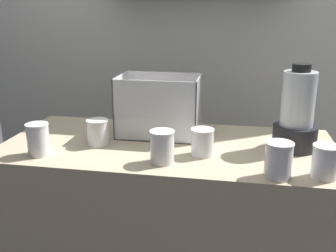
{
  "coord_description": "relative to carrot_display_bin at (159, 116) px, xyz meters",
  "views": [
    {
      "loc": [
        0.27,
        -1.5,
        1.46
      ],
      "look_at": [
        0.0,
        0.0,
        0.98
      ],
      "focal_mm": 40.82,
      "sensor_mm": 36.0,
      "label": 1
    }
  ],
  "objects": [
    {
      "name": "juice_cup_carrot_middle",
      "position": [
        0.08,
        -0.32,
        -0.03
      ],
      "size": [
        0.09,
        0.09,
        0.12
      ],
      "color": "white",
      "rests_on": "counter"
    },
    {
      "name": "juice_cup_pomegranate_rightmost",
      "position": [
        0.64,
        -0.36,
        -0.03
      ],
      "size": [
        0.09,
        0.09,
        0.12
      ],
      "color": "white",
      "rests_on": "counter"
    },
    {
      "name": "blender_pitcher",
      "position": [
        0.58,
        -0.08,
        0.05
      ],
      "size": [
        0.18,
        0.18,
        0.35
      ],
      "color": "black",
      "rests_on": "counter"
    },
    {
      "name": "juice_cup_beet_left",
      "position": [
        -0.22,
        -0.18,
        -0.04
      ],
      "size": [
        0.09,
        0.09,
        0.11
      ],
      "color": "white",
      "rests_on": "counter"
    },
    {
      "name": "back_wall_unit",
      "position": [
        0.06,
        0.64,
        0.28
      ],
      "size": [
        2.6,
        0.24,
        2.5
      ],
      "color": "silver",
      "rests_on": "ground_plane"
    },
    {
      "name": "juice_cup_mango_far_left",
      "position": [
        -0.41,
        -0.33,
        -0.03
      ],
      "size": [
        0.09,
        0.09,
        0.13
      ],
      "color": "white",
      "rests_on": "counter"
    },
    {
      "name": "juice_cup_beet_right",
      "position": [
        0.22,
        -0.22,
        -0.04
      ],
      "size": [
        0.09,
        0.09,
        0.11
      ],
      "color": "white",
      "rests_on": "counter"
    },
    {
      "name": "counter",
      "position": [
        0.06,
        -0.12,
        -0.54
      ],
      "size": [
        1.4,
        0.64,
        0.9
      ],
      "primitive_type": "cube",
      "color": "tan",
      "rests_on": "ground_plane"
    },
    {
      "name": "juice_cup_orange_far_right",
      "position": [
        0.49,
        -0.38,
        -0.03
      ],
      "size": [
        0.1,
        0.1,
        0.13
      ],
      "color": "white",
      "rests_on": "counter"
    },
    {
      "name": "carrot_display_bin",
      "position": [
        0.0,
        0.0,
        0.0
      ],
      "size": [
        0.36,
        0.23,
        0.27
      ],
      "color": "white",
      "rests_on": "counter"
    }
  ]
}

